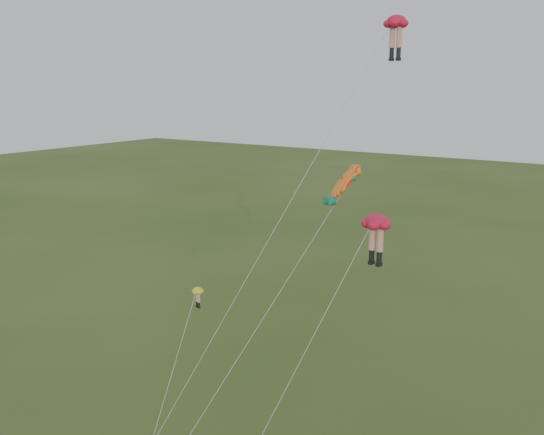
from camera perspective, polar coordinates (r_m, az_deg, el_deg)
The scene contains 4 objects.
legs_kite_red_high at distance 34.20m, azimuth 11.11°, elevation 16.55°, with size 11.05×10.95×24.83m.
legs_kite_red_mid at distance 30.85m, azimuth 9.65°, elevation -1.04°, with size 6.06×7.30×14.91m.
legs_kite_yellow at distance 40.23m, azimuth -7.31°, elevation -7.92°, with size 3.08×8.47×8.14m.
fish_kite at distance 38.32m, azimuth 6.86°, elevation 3.25°, with size 5.47×13.77×16.54m.
Camera 1 is at (20.33, -23.92, 21.33)m, focal length 40.00 mm.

